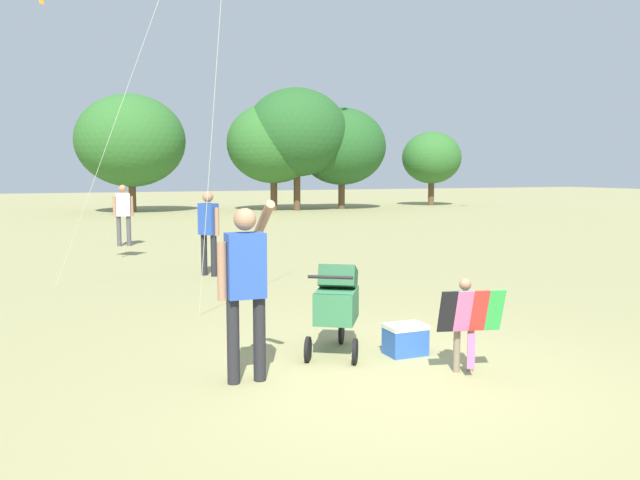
{
  "coord_description": "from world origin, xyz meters",
  "views": [
    {
      "loc": [
        -3.0,
        -5.5,
        2.08
      ],
      "look_at": [
        -0.2,
        1.21,
        1.3
      ],
      "focal_mm": 36.04,
      "sensor_mm": 36.0,
      "label": 1
    }
  ],
  "objects_px": {
    "child_with_butterfly_kite": "(466,316)",
    "person_couple_left": "(123,210)",
    "person_red_shirt": "(208,226)",
    "cooler_box": "(405,339)",
    "stroller": "(337,301)",
    "person_adult_flyer": "(245,278)"
  },
  "relations": [
    {
      "from": "person_couple_left",
      "to": "cooler_box",
      "type": "relative_size",
      "value": 3.79
    },
    {
      "from": "person_red_shirt",
      "to": "cooler_box",
      "type": "distance_m",
      "value": 6.42
    },
    {
      "from": "person_adult_flyer",
      "to": "person_couple_left",
      "type": "height_order",
      "value": "person_adult_flyer"
    },
    {
      "from": "person_adult_flyer",
      "to": "person_red_shirt",
      "type": "xyz_separation_m",
      "value": [
        1.12,
        6.55,
        -0.05
      ]
    },
    {
      "from": "child_with_butterfly_kite",
      "to": "person_couple_left",
      "type": "height_order",
      "value": "person_couple_left"
    },
    {
      "from": "person_adult_flyer",
      "to": "person_couple_left",
      "type": "bearing_deg",
      "value": 89.59
    },
    {
      "from": "person_red_shirt",
      "to": "cooler_box",
      "type": "bearing_deg",
      "value": -82.65
    },
    {
      "from": "person_couple_left",
      "to": "cooler_box",
      "type": "bearing_deg",
      "value": -81.45
    },
    {
      "from": "child_with_butterfly_kite",
      "to": "person_couple_left",
      "type": "xyz_separation_m",
      "value": [
        -2.08,
        13.11,
        0.41
      ]
    },
    {
      "from": "child_with_butterfly_kite",
      "to": "stroller",
      "type": "distance_m",
      "value": 1.5
    },
    {
      "from": "child_with_butterfly_kite",
      "to": "person_couple_left",
      "type": "bearing_deg",
      "value": 99.02
    },
    {
      "from": "person_couple_left",
      "to": "cooler_box",
      "type": "xyz_separation_m",
      "value": [
        1.85,
        -12.29,
        -0.83
      ]
    },
    {
      "from": "person_adult_flyer",
      "to": "stroller",
      "type": "xyz_separation_m",
      "value": [
        1.24,
        0.59,
        -0.43
      ]
    },
    {
      "from": "person_red_shirt",
      "to": "person_couple_left",
      "type": "bearing_deg",
      "value": 99.82
    },
    {
      "from": "person_red_shirt",
      "to": "person_couple_left",
      "type": "distance_m",
      "value": 6.06
    },
    {
      "from": "child_with_butterfly_kite",
      "to": "stroller",
      "type": "height_order",
      "value": "stroller"
    },
    {
      "from": "cooler_box",
      "to": "person_adult_flyer",
      "type": "bearing_deg",
      "value": -173.37
    },
    {
      "from": "person_red_shirt",
      "to": "child_with_butterfly_kite",
      "type": "bearing_deg",
      "value": -81.66
    },
    {
      "from": "person_adult_flyer",
      "to": "person_red_shirt",
      "type": "distance_m",
      "value": 6.64
    },
    {
      "from": "stroller",
      "to": "child_with_butterfly_kite",
      "type": "bearing_deg",
      "value": -51.95
    },
    {
      "from": "stroller",
      "to": "cooler_box",
      "type": "relative_size",
      "value": 2.39
    },
    {
      "from": "child_with_butterfly_kite",
      "to": "cooler_box",
      "type": "relative_size",
      "value": 2.19
    }
  ]
}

